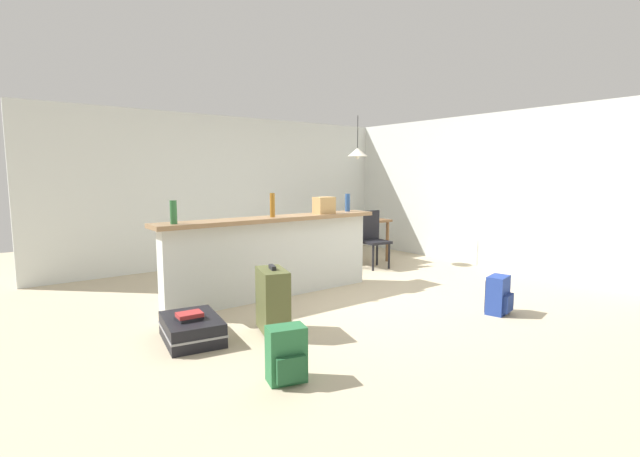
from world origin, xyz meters
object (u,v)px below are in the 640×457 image
at_px(grocery_bag, 324,205).
at_px(book_stack, 189,316).
at_px(dining_chair_near_partition, 372,236).
at_px(pendant_lamp, 358,152).
at_px(suitcase_flat_black, 192,329).
at_px(dining_table, 354,225).
at_px(suitcase_upright_olive, 273,300).
at_px(bottle_amber, 272,205).
at_px(bottle_blue, 348,203).
at_px(bottle_green, 173,212).
at_px(backpack_green, 287,355).
at_px(backpack_blue, 499,296).

distance_m(grocery_bag, book_stack, 2.50).
height_order(grocery_bag, dining_chair_near_partition, grocery_bag).
xyz_separation_m(pendant_lamp, suitcase_flat_black, (-3.68, -1.83, -1.78)).
xyz_separation_m(dining_table, suitcase_upright_olive, (-2.99, -2.21, -0.32)).
bearing_deg(bottle_amber, dining_chair_near_partition, 14.83).
distance_m(bottle_blue, dining_table, 1.57).
distance_m(bottle_green, book_stack, 1.21).
height_order(backpack_green, suitcase_upright_olive, suitcase_upright_olive).
distance_m(grocery_bag, suitcase_flat_black, 2.51).
distance_m(bottle_green, dining_chair_near_partition, 3.59).
bearing_deg(bottle_amber, backpack_green, -119.04).
bearing_deg(dining_chair_near_partition, pendant_lamp, 82.78).
bearing_deg(book_stack, suitcase_flat_black, 53.28).
bearing_deg(suitcase_flat_black, grocery_bag, 19.93).
bearing_deg(bottle_green, bottle_blue, 2.22).
height_order(bottle_blue, pendant_lamp, pendant_lamp).
distance_m(bottle_amber, suitcase_flat_black, 1.88).
bearing_deg(dining_table, bottle_amber, -153.98).
distance_m(bottle_green, dining_table, 3.77).
bearing_deg(pendant_lamp, suitcase_upright_olive, -144.59).
xyz_separation_m(grocery_bag, backpack_green, (-1.91, -2.01, -0.92)).
bearing_deg(book_stack, bottle_green, 77.75).
relative_size(dining_chair_near_partition, pendant_lamp, 1.29).
bearing_deg(grocery_bag, pendant_lamp, 34.42).
bearing_deg(bottle_green, pendant_lamp, 16.72).
xyz_separation_m(bottle_blue, book_stack, (-2.67, -0.91, -0.88)).
relative_size(pendant_lamp, book_stack, 3.08).
bearing_deg(bottle_blue, backpack_blue, -80.30).
distance_m(bottle_blue, pendant_lamp, 1.62).
relative_size(bottle_green, bottle_amber, 0.85).
xyz_separation_m(bottle_green, dining_chair_near_partition, (3.49, 0.62, -0.62)).
height_order(bottle_green, book_stack, bottle_green).
distance_m(bottle_green, grocery_bag, 2.02).
xyz_separation_m(bottle_green, backpack_green, (0.10, -1.99, -0.93)).
bearing_deg(dining_table, bottle_blue, -134.97).
bearing_deg(backpack_green, grocery_bag, 46.45).
bearing_deg(grocery_bag, bottle_blue, 9.41).
distance_m(suitcase_flat_black, backpack_green, 1.26).
bearing_deg(book_stack, backpack_blue, -21.88).
distance_m(bottle_green, pendant_lamp, 3.78).
height_order(grocery_bag, suitcase_upright_olive, grocery_bag).
xyz_separation_m(bottle_green, dining_table, (3.55, 1.15, -0.49)).
bearing_deg(bottle_amber, bottle_blue, 3.58).
relative_size(backpack_green, book_stack, 1.79).
relative_size(dining_chair_near_partition, suitcase_flat_black, 1.07).
relative_size(suitcase_flat_black, backpack_green, 2.07).
height_order(bottle_green, backpack_green, bottle_green).
relative_size(bottle_blue, backpack_green, 0.59).
xyz_separation_m(bottle_blue, pendant_lamp, (1.05, 0.97, 0.76)).
xyz_separation_m(bottle_blue, dining_table, (1.06, 1.06, -0.49)).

